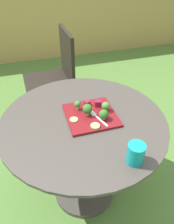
{
  "coord_description": "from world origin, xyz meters",
  "views": [
    {
      "loc": [
        -0.24,
        -0.89,
        1.48
      ],
      "look_at": [
        0.02,
        0.01,
        0.74
      ],
      "focal_mm": 34.52,
      "sensor_mm": 36.0,
      "label": 1
    }
  ],
  "objects": [
    {
      "name": "patio_chair",
      "position": [
        0.0,
        0.94,
        0.53
      ],
      "size": [
        0.46,
        0.46,
        0.9
      ],
      "color": "black",
      "rests_on": "ground_plane"
    },
    {
      "name": "broccoli_floret_1",
      "position": [
        0.14,
        0.02,
        0.75
      ],
      "size": [
        0.05,
        0.05,
        0.06
      ],
      "color": "#99B770",
      "rests_on": "salad_plate"
    },
    {
      "name": "salad_plate",
      "position": [
        0.05,
        0.01,
        0.71
      ],
      "size": [
        0.28,
        0.28,
        0.01
      ],
      "primitive_type": "cube",
      "color": "maroon",
      "rests_on": "patio_table"
    },
    {
      "name": "ground_plane",
      "position": [
        0.0,
        0.0,
        0.0
      ],
      "size": [
        12.0,
        12.0,
        0.0
      ],
      "primitive_type": "plane",
      "color": "#4C7533"
    },
    {
      "name": "cucumber_slice_0",
      "position": [
        -0.05,
        -0.01,
        0.72
      ],
      "size": [
        0.05,
        0.05,
        0.01
      ],
      "primitive_type": "cylinder",
      "color": "#8EB766",
      "rests_on": "salad_plate"
    },
    {
      "name": "broccoli_floret_3",
      "position": [
        0.1,
        -0.05,
        0.75
      ],
      "size": [
        0.05,
        0.05,
        0.06
      ],
      "color": "#99B770",
      "rests_on": "salad_plate"
    },
    {
      "name": "beet_chunk_0",
      "position": [
        0.11,
        0.08,
        0.73
      ],
      "size": [
        0.04,
        0.04,
        0.04
      ],
      "primitive_type": "cube",
      "rotation": [
        0.0,
        0.0,
        6.05
      ],
      "color": "maroon",
      "rests_on": "salad_plate"
    },
    {
      "name": "patio_table",
      "position": [
        0.0,
        0.0,
        0.46
      ],
      "size": [
        0.94,
        0.94,
        0.7
      ],
      "color": "#423D38",
      "rests_on": "ground_plane"
    },
    {
      "name": "cucumber_slice_1",
      "position": [
        0.04,
        -0.09,
        0.72
      ],
      "size": [
        0.05,
        0.05,
        0.01
      ],
      "primitive_type": "cylinder",
      "color": "#8EB766",
      "rests_on": "salad_plate"
    },
    {
      "name": "drinking_glass",
      "position": [
        0.14,
        -0.35,
        0.75
      ],
      "size": [
        0.08,
        0.08,
        0.1
      ],
      "color": "#0F8C93",
      "rests_on": "patio_table"
    },
    {
      "name": "bamboo_fence",
      "position": [
        0.0,
        2.5,
        0.67
      ],
      "size": [
        8.0,
        0.08,
        1.33
      ],
      "primitive_type": "cube",
      "color": "#A8894C",
      "rests_on": "ground_plane"
    },
    {
      "name": "broccoli_floret_2",
      "position": [
        0.03,
        0.02,
        0.76
      ],
      "size": [
        0.06,
        0.06,
        0.07
      ],
      "color": "#99B770",
      "rests_on": "salad_plate"
    },
    {
      "name": "fork",
      "position": [
        0.07,
        -0.02,
        0.72
      ],
      "size": [
        0.07,
        0.15,
        0.0
      ],
      "color": "silver",
      "rests_on": "salad_plate"
    },
    {
      "name": "beet_chunk_1",
      "position": [
        0.05,
        0.1,
        0.73
      ],
      "size": [
        0.04,
        0.03,
        0.03
      ],
      "primitive_type": "cube",
      "rotation": [
        0.0,
        0.0,
        0.3
      ],
      "color": "maroon",
      "rests_on": "salad_plate"
    },
    {
      "name": "broccoli_floret_0",
      "position": [
        -0.01,
        0.08,
        0.75
      ],
      "size": [
        0.04,
        0.04,
        0.05
      ],
      "color": "#99B770",
      "rests_on": "salad_plate"
    }
  ]
}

